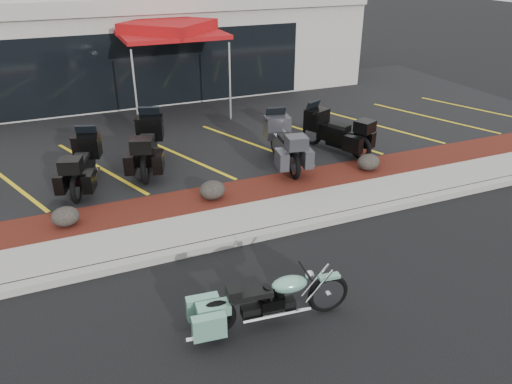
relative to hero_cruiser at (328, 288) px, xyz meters
name	(u,v)px	position (x,y,z in m)	size (l,w,h in m)	color
ground	(259,266)	(-0.52, 1.62, -0.46)	(90.00, 90.00, 0.00)	black
curb	(241,239)	(-0.52, 2.52, -0.38)	(24.00, 0.25, 0.15)	gray
sidewalk	(230,223)	(-0.52, 3.22, -0.38)	(24.00, 1.20, 0.15)	gray
mulch_bed	(212,199)	(-0.52, 4.42, -0.38)	(24.00, 1.20, 0.16)	#3D120D
upper_lot	(160,130)	(-0.52, 9.82, -0.38)	(26.00, 9.60, 0.15)	black
dealership_building	(121,38)	(-0.52, 16.09, 1.55)	(18.00, 8.16, 4.00)	gray
boulder_left	(65,216)	(-3.72, 4.32, -0.09)	(0.58, 0.48, 0.41)	black
boulder_mid	(212,190)	(-0.53, 4.32, -0.08)	(0.60, 0.50, 0.43)	black
boulder_right	(368,162)	(3.72, 4.33, -0.09)	(0.60, 0.50, 0.43)	black
hero_cruiser	(328,288)	(0.00, 0.00, 0.00)	(2.60, 0.66, 0.92)	#6AA58D
touring_black_front	(89,150)	(-2.92, 6.88, 0.34)	(2.23, 0.85, 1.30)	black
touring_black_mid	(151,132)	(-1.23, 7.44, 0.40)	(2.45, 0.94, 1.42)	black
touring_grey	(276,131)	(1.97, 6.27, 0.37)	(2.34, 0.89, 1.36)	#313137
touring_black_rear	(313,123)	(3.27, 6.55, 0.35)	(2.26, 0.86, 1.32)	black
traffic_cone	(146,127)	(-1.03, 9.35, -0.07)	(0.30, 0.30, 0.48)	#EF4E07
popup_canopy	(169,30)	(0.37, 11.25, 2.48)	(3.41, 3.41, 3.06)	silver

